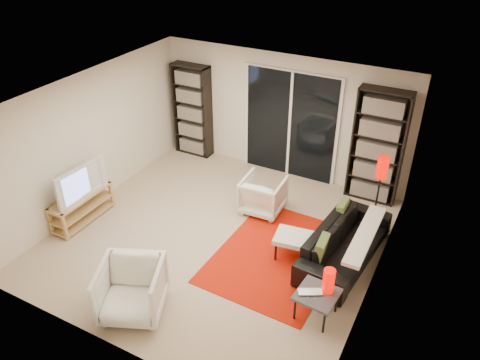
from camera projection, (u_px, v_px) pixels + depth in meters
name	position (u px, v px, depth m)	size (l,w,h in m)	color
floor	(218.00, 236.00, 7.72)	(5.00, 5.00, 0.00)	#C0AB8F
wall_back	(282.00, 115.00, 8.98)	(5.00, 0.02, 2.40)	beige
wall_front	(103.00, 275.00, 5.21)	(5.00, 0.02, 2.40)	beige
wall_left	(92.00, 140.00, 8.09)	(0.02, 5.00, 2.40)	beige
wall_right	(382.00, 219.00, 6.10)	(0.02, 5.00, 2.40)	beige
ceiling	(214.00, 99.00, 6.47)	(5.00, 5.00, 0.02)	white
sliding_door	(290.00, 125.00, 8.95)	(1.92, 0.08, 2.16)	white
bookshelf_left	(192.00, 111.00, 9.75)	(0.80, 0.30, 1.95)	black
bookshelf_right	(377.00, 147.00, 8.18)	(0.90, 0.30, 2.10)	black
tv_stand	(82.00, 207.00, 7.99)	(0.38, 1.19, 0.50)	tan
tv	(77.00, 181.00, 7.70)	(1.02, 0.13, 0.59)	black
rug	(278.00, 255.00, 7.31)	(1.77, 2.39, 0.01)	red
sofa	(345.00, 243.00, 7.10)	(2.01, 0.79, 0.59)	black
armchair_back	(263.00, 195.00, 8.19)	(0.70, 0.72, 0.66)	white
armchair_front	(132.00, 290.00, 6.15)	(0.81, 0.84, 0.76)	white
ottoman	(293.00, 239.00, 7.12)	(0.62, 0.53, 0.40)	white
side_table	(317.00, 296.00, 6.09)	(0.56, 0.56, 0.40)	#404045
laptop	(311.00, 295.00, 6.03)	(0.32, 0.20, 0.03)	silver
table_lamp	(329.00, 281.00, 6.02)	(0.16, 0.16, 0.35)	#EB0700
floor_lamp	(381.00, 175.00, 7.39)	(0.20, 0.20, 1.35)	black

